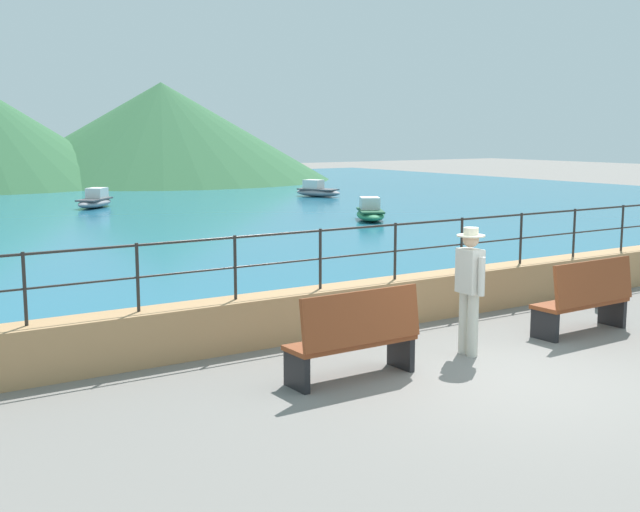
# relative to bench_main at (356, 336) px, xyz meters

# --- Properties ---
(ground_plane) EXTENTS (120.00, 120.00, 0.00)m
(ground_plane) POSITION_rel_bench_main_xyz_m (1.60, -1.06, -0.56)
(ground_plane) COLOR slate
(promenade_wall) EXTENTS (20.00, 0.56, 0.70)m
(promenade_wall) POSITION_rel_bench_main_xyz_m (1.60, 2.14, -0.21)
(promenade_wall) COLOR tan
(promenade_wall) RESTS_ON ground
(railing) EXTENTS (18.44, 0.04, 0.90)m
(railing) POSITION_rel_bench_main_xyz_m (1.60, 2.14, 0.75)
(railing) COLOR #282623
(railing) RESTS_ON promenade_wall
(lake_water) EXTENTS (64.00, 44.32, 0.06)m
(lake_water) POSITION_rel_bench_main_xyz_m (1.60, 24.78, -0.53)
(lake_water) COLOR #236B89
(lake_water) RESTS_ON ground
(hill_main) EXTENTS (20.91, 20.91, 6.00)m
(hill_main) POSITION_rel_bench_main_xyz_m (14.17, 40.09, 2.44)
(hill_main) COLOR #33663D
(hill_main) RESTS_ON ground
(bench_main) EXTENTS (1.70, 0.57, 1.13)m
(bench_main) POSITION_rel_bench_main_xyz_m (0.00, 0.00, 0.00)
(bench_main) COLOR brown
(bench_main) RESTS_ON ground
(bench_far) EXTENTS (1.71, 0.59, 1.13)m
(bench_far) POSITION_rel_bench_main_xyz_m (4.24, -0.02, 0.00)
(bench_far) COLOR brown
(bench_far) RESTS_ON ground
(person_walking) EXTENTS (0.38, 0.57, 1.75)m
(person_walking) POSITION_rel_bench_main_xyz_m (1.96, 0.09, 0.42)
(person_walking) COLOR beige
(person_walking) RESTS_ON ground
(bollard) EXTENTS (0.24, 0.24, 0.64)m
(bollard) POSITION_rel_bench_main_xyz_m (5.97, 0.99, -0.24)
(bollard) COLOR #4C4C51
(bollard) RESTS_ON ground
(boat_0) EXTENTS (1.75, 2.47, 0.76)m
(boat_0) POSITION_rel_bench_main_xyz_m (14.73, 23.39, -0.23)
(boat_0) COLOR gray
(boat_0) RESTS_ON lake_water
(boat_1) EXTENTS (2.21, 2.31, 0.76)m
(boat_1) POSITION_rel_bench_main_xyz_m (4.47, 23.62, -0.23)
(boat_1) COLOR gray
(boat_1) RESTS_ON lake_water
(boat_2) EXTENTS (1.94, 2.44, 0.76)m
(boat_2) POSITION_rel_bench_main_xyz_m (10.72, 14.00, -0.23)
(boat_2) COLOR #338C59
(boat_2) RESTS_ON lake_water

